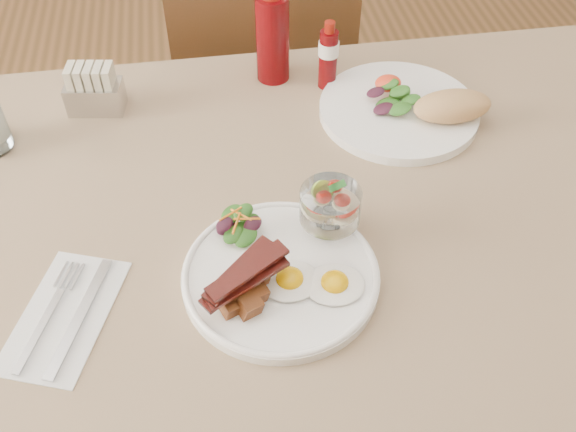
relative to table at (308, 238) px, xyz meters
name	(u,v)px	position (x,y,z in m)	size (l,w,h in m)	color
table	(308,238)	(0.00, 0.00, 0.00)	(1.33, 0.88, 0.75)	#502F19
chair_far	(261,81)	(0.00, 0.66, -0.14)	(0.42, 0.42, 0.93)	#502F19
main_plate	(281,276)	(-0.07, -0.15, 0.10)	(0.28, 0.28, 0.02)	white
fried_eggs	(312,281)	(-0.03, -0.17, 0.11)	(0.17, 0.12, 0.02)	white
bacon_potato_pile	(244,285)	(-0.12, -0.18, 0.13)	(0.13, 0.10, 0.06)	brown
side_salad	(239,226)	(-0.12, -0.07, 0.12)	(0.07, 0.07, 0.04)	#1E4B14
fruit_cup	(330,206)	(0.01, -0.08, 0.15)	(0.09, 0.09, 0.09)	white
second_plate	(411,108)	(0.22, 0.19, 0.11)	(0.30, 0.29, 0.07)	white
ketchup_bottle	(273,37)	(-0.01, 0.35, 0.18)	(0.08, 0.08, 0.19)	#530407
hot_sauce_bottle	(328,56)	(0.09, 0.31, 0.15)	(0.05, 0.05, 0.14)	#530407
sugar_caddy	(94,91)	(-0.34, 0.30, 0.13)	(0.11, 0.07, 0.09)	silver
napkin_cutlery	(66,315)	(-0.37, -0.16, 0.09)	(0.18, 0.23, 0.01)	silver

